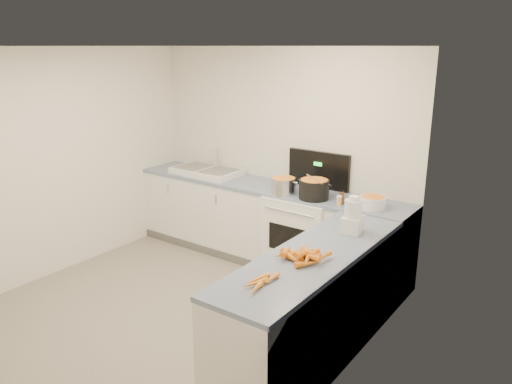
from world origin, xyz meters
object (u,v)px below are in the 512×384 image
Objects in this scene: stove at (304,233)px; food_processor at (353,217)px; steel_pot at (284,187)px; black_pot at (314,190)px; spice_jar at (339,201)px; sink at (207,171)px; mixing_bowl at (373,202)px; extract_bottle at (342,198)px.

food_processor is (0.94, -0.80, 0.61)m from stove.
black_pot is at bearing 5.51° from steel_pot.
steel_pot is at bearing 177.92° from spice_jar.
food_processor reaches higher than sink.
food_processor is (0.43, -0.61, 0.10)m from spice_jar.
sink is at bearing 177.89° from mixing_bowl.
black_pot is (1.63, -0.14, 0.06)m from sink.
sink reaches higher than black_pot.
black_pot is at bearing -35.72° from stove.
stove is 5.16× the size of mixing_bowl.
sink is 1.96m from spice_jar.
black_pot is 0.34m from spice_jar.
sink is 1.28m from steel_pot.
mixing_bowl is 0.33m from spice_jar.
black_pot is at bearing 169.72° from spice_jar.
steel_pot reaches higher than spice_jar.
mixing_bowl is 2.99× the size of spice_jar.
black_pot is at bearing 138.52° from food_processor.
extract_bottle is 0.39× the size of food_processor.
mixing_bowl is at bearing -2.11° from sink.
mixing_bowl is at bearing 5.35° from steel_pot.
mixing_bowl is at bearing 99.52° from food_processor.
black_pot is 1.02m from food_processor.
extract_bottle is at bearing 0.61° from black_pot.
mixing_bowl is 0.80× the size of food_processor.
stove reaches higher than mixing_bowl.
spice_jar is (0.00, -0.06, -0.02)m from extract_bottle.
spice_jar is (1.95, -0.20, 0.01)m from sink.
black_pot is 1.21× the size of mixing_bowl.
food_processor reaches higher than mixing_bowl.
mixing_bowl is (0.64, 0.06, -0.03)m from black_pot.
sink is at bearing 172.08° from steel_pot.
stove is at bearing 166.17° from extract_bottle.
stove is 10.75× the size of extract_bottle.
steel_pot is 3.10× the size of spice_jar.
mixing_bowl is (2.26, -0.08, 0.02)m from sink.
black_pot reaches higher than extract_bottle.
black_pot is 3.61× the size of spice_jar.
sink reaches higher than steel_pot.
food_processor reaches higher than black_pot.
mixing_bowl is 2.08× the size of extract_bottle.
stove is at bearing 41.80° from steel_pot.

